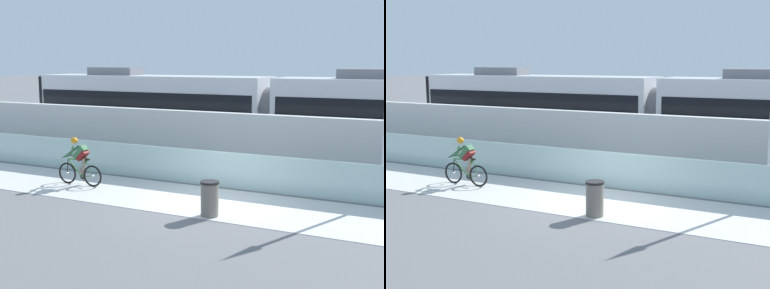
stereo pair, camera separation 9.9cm
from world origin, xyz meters
The scene contains 9 objects.
ground_plane centered at (0.00, 0.00, 0.00)m, with size 200.00×200.00×0.00m, color slate.
bike_path_deck centered at (0.00, 0.00, 0.01)m, with size 32.00×3.20×0.01m, color silver.
glass_parapet centered at (0.00, 1.85, 0.59)m, with size 32.00×0.05×1.18m, color silver.
concrete_barrier_wall centered at (0.00, 3.65, 1.14)m, with size 32.00×0.36×2.27m, color silver.
tram_rail_near centered at (0.00, 6.13, 0.00)m, with size 32.00×0.08×0.01m, color #595654.
tram_rail_far centered at (0.00, 7.57, 0.00)m, with size 32.00×0.08×0.01m, color #595654.
tram centered at (-0.35, 6.85, 1.89)m, with size 22.56×2.54×3.81m.
cyclist_on_bike centered at (-4.82, 0.00, 0.78)m, with size 1.77×0.58×1.61m.
trash_bin centered at (0.49, -1.25, 0.48)m, with size 0.51×0.51×0.96m.
Camera 2 is at (5.99, -13.24, 4.11)m, focal length 47.81 mm.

